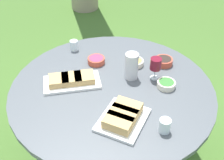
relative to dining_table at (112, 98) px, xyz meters
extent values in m
plane|color=#446B2B|center=(0.00, 0.00, -0.63)|extent=(40.00, 40.00, 0.00)
cylinder|color=#4C4C51|center=(0.00, 0.00, -0.62)|extent=(0.58, 0.58, 0.02)
cylinder|color=#4C4C51|center=(0.00, 0.00, -0.27)|extent=(0.11, 0.11, 0.68)
cylinder|color=#4C5156|center=(0.00, 0.00, 0.08)|extent=(1.43, 1.43, 0.03)
cylinder|color=silver|center=(0.13, 0.12, 0.20)|extent=(0.10, 0.10, 0.20)
cone|color=silver|center=(0.17, 0.12, 0.29)|extent=(0.02, 0.02, 0.02)
cylinder|color=silver|center=(0.30, 0.13, 0.10)|extent=(0.06, 0.06, 0.01)
cylinder|color=silver|center=(0.30, 0.13, 0.15)|extent=(0.01, 0.01, 0.08)
cylinder|color=maroon|center=(0.30, 0.13, 0.23)|extent=(0.08, 0.08, 0.09)
cube|color=white|center=(-0.29, 0.01, 0.11)|extent=(0.44, 0.30, 0.02)
cube|color=tan|center=(-0.20, 0.04, 0.14)|extent=(0.17, 0.16, 0.04)
cube|color=tan|center=(-0.29, 0.01, 0.14)|extent=(0.17, 0.16, 0.04)
cube|color=tan|center=(-0.37, -0.01, 0.14)|extent=(0.17, 0.16, 0.04)
cube|color=white|center=(0.09, -0.32, 0.11)|extent=(0.35, 0.38, 0.02)
cube|color=tan|center=(0.07, -0.39, 0.15)|extent=(0.20, 0.16, 0.06)
cube|color=tan|center=(0.09, -0.32, 0.15)|extent=(0.20, 0.16, 0.06)
cube|color=tan|center=(0.12, -0.26, 0.15)|extent=(0.20, 0.16, 0.06)
cylinder|color=beige|center=(0.15, 0.28, 0.12)|extent=(0.13, 0.13, 0.04)
cylinder|color=#E0C147|center=(0.15, 0.28, 0.14)|extent=(0.11, 0.11, 0.02)
cylinder|color=beige|center=(0.38, 0.03, 0.12)|extent=(0.13, 0.13, 0.04)
cylinder|color=#387533|center=(0.38, 0.03, 0.14)|extent=(0.11, 0.11, 0.02)
cylinder|color=#B74733|center=(0.38, 0.31, 0.13)|extent=(0.14, 0.14, 0.05)
cylinder|color=#2D231E|center=(0.38, 0.31, 0.14)|extent=(0.11, 0.11, 0.02)
cylinder|color=#B74733|center=(-0.15, 0.28, 0.12)|extent=(0.13, 0.13, 0.05)
cylinder|color=#D6385B|center=(-0.15, 0.28, 0.14)|extent=(0.11, 0.11, 0.02)
cylinder|color=silver|center=(0.34, -0.38, 0.15)|extent=(0.07, 0.07, 0.09)
cylinder|color=silver|center=(-0.35, 0.46, 0.15)|extent=(0.06, 0.06, 0.09)
camera|label=1|loc=(0.13, -1.52, 1.35)|focal=45.00mm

